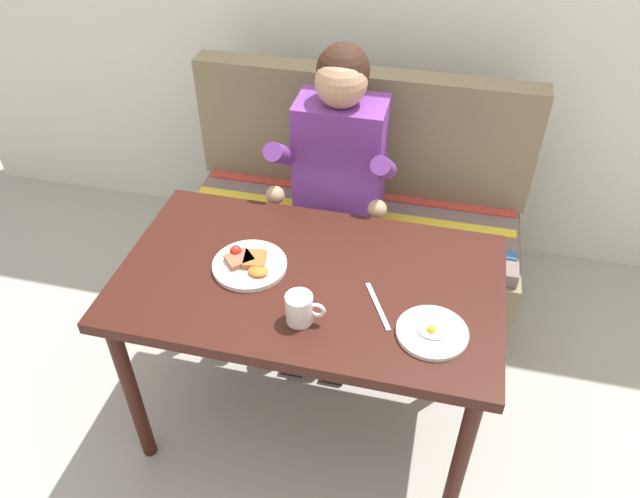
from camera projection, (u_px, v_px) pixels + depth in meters
ground_plane at (311, 414)px, 2.38m from camera, size 8.00×8.00×0.00m
table at (309, 295)px, 1.96m from camera, size 1.20×0.70×0.73m
couch at (352, 230)px, 2.73m from camera, size 1.44×0.56×1.00m
person at (336, 172)px, 2.34m from camera, size 0.45×0.61×1.21m
plate_breakfast at (249, 264)px, 1.93m from camera, size 0.24×0.24×0.05m
plate_eggs at (432, 332)px, 1.72m from camera, size 0.20×0.20×0.04m
coffee_mug at (300, 308)px, 1.73m from camera, size 0.12×0.08×0.09m
knife at (378, 306)px, 1.80m from camera, size 0.10×0.18×0.00m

